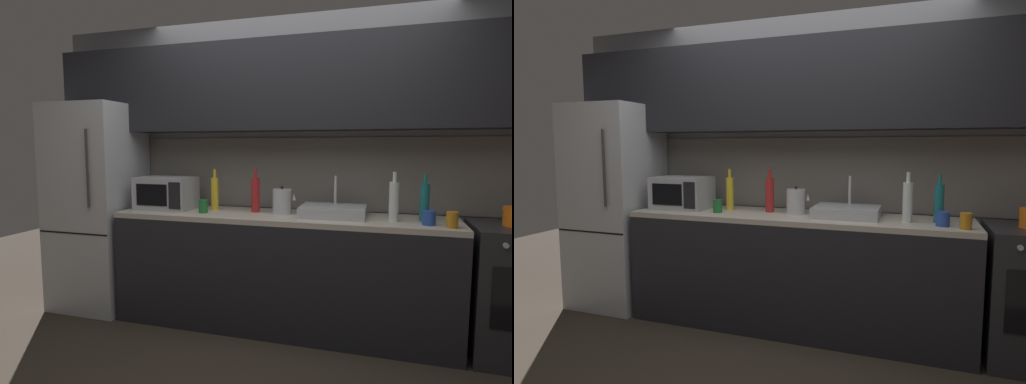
# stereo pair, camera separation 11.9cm
# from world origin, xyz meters

# --- Properties ---
(back_wall) EXTENTS (4.34, 0.44, 2.50)m
(back_wall) POSITION_xyz_m (0.00, 1.20, 1.55)
(back_wall) COLOR slate
(back_wall) RESTS_ON ground
(counter_run) EXTENTS (2.60, 0.60, 0.90)m
(counter_run) POSITION_xyz_m (0.00, 0.90, 0.45)
(counter_run) COLOR black
(counter_run) RESTS_ON ground
(refrigerator) EXTENTS (0.68, 0.69, 1.79)m
(refrigerator) POSITION_xyz_m (-1.68, 0.90, 0.89)
(refrigerator) COLOR #ADAFB5
(refrigerator) RESTS_ON ground
(microwave) EXTENTS (0.46, 0.35, 0.27)m
(microwave) POSITION_xyz_m (-1.00, 0.92, 1.04)
(microwave) COLOR #A8AAAF
(microwave) RESTS_ON counter_run
(sink_basin) EXTENTS (0.48, 0.38, 0.30)m
(sink_basin) POSITION_xyz_m (0.40, 0.93, 0.94)
(sink_basin) COLOR #ADAFB5
(sink_basin) RESTS_ON counter_run
(kettle) EXTENTS (0.18, 0.15, 0.22)m
(kettle) POSITION_xyz_m (0.00, 0.94, 1.00)
(kettle) COLOR #B7BABF
(kettle) RESTS_ON counter_run
(wine_bottle_teal) EXTENTS (0.06, 0.06, 0.33)m
(wine_bottle_teal) POSITION_xyz_m (1.04, 0.90, 1.04)
(wine_bottle_teal) COLOR #19666B
(wine_bottle_teal) RESTS_ON counter_run
(wine_bottle_yellow) EXTENTS (0.06, 0.06, 0.34)m
(wine_bottle_yellow) POSITION_xyz_m (-0.58, 0.97, 1.04)
(wine_bottle_yellow) COLOR gold
(wine_bottle_yellow) RESTS_ON counter_run
(wine_bottle_red) EXTENTS (0.07, 0.07, 0.35)m
(wine_bottle_red) POSITION_xyz_m (-0.22, 0.96, 1.04)
(wine_bottle_red) COLOR #A82323
(wine_bottle_red) RESTS_ON counter_run
(wine_bottle_clear) EXTENTS (0.07, 0.07, 0.35)m
(wine_bottle_clear) POSITION_xyz_m (0.83, 0.85, 1.05)
(wine_bottle_clear) COLOR silver
(wine_bottle_clear) RESTS_ON counter_run
(mug_amber) EXTENTS (0.07, 0.07, 0.11)m
(mug_amber) POSITION_xyz_m (1.19, 0.71, 0.95)
(mug_amber) COLOR #B27019
(mug_amber) RESTS_ON counter_run
(mug_green) EXTENTS (0.07, 0.07, 0.10)m
(mug_green) POSITION_xyz_m (-0.61, 0.80, 0.95)
(mug_green) COLOR #1E6B2D
(mug_green) RESTS_ON counter_run
(mug_blue) EXTENTS (0.09, 0.09, 0.10)m
(mug_blue) POSITION_xyz_m (1.06, 0.77, 0.95)
(mug_blue) COLOR #234299
(mug_blue) RESTS_ON counter_run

